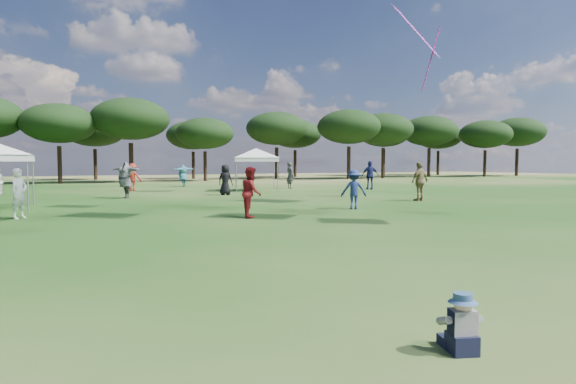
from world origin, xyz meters
The scene contains 4 objects.
tree_line centered at (2.39, 47.41, 5.42)m, with size 108.78×17.63×7.77m.
tent_right centered at (8.62, 27.48, 2.59)m, with size 5.19×5.19×3.01m.
toddler centered at (0.50, 2.27, 0.26)m, with size 0.44×0.47×0.58m.
festival_crowd centered at (0.69, 24.39, 0.88)m, with size 29.13×22.41×1.91m.
Camera 1 is at (-2.96, -1.07, 1.82)m, focal length 30.00 mm.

